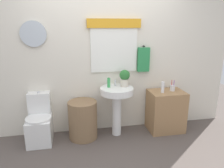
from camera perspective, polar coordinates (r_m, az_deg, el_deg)
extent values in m
plane|color=#564C47|center=(2.94, 1.46, -21.37)|extent=(8.00, 8.00, 0.00)
cube|color=silver|center=(3.51, -2.36, 7.93)|extent=(4.40, 0.10, 2.60)
cube|color=white|center=(3.47, 0.54, 9.10)|extent=(0.75, 0.03, 0.71)
cube|color=gold|center=(3.43, 0.61, 15.96)|extent=(0.85, 0.04, 0.14)
cylinder|color=silver|center=(3.42, -20.33, 12.47)|extent=(0.38, 0.03, 0.38)
cylinder|color=black|center=(3.58, 8.48, 10.00)|extent=(0.02, 0.06, 0.02)
cube|color=#2D894C|center=(3.59, 8.45, 6.47)|extent=(0.20, 0.05, 0.40)
cube|color=white|center=(3.56, -18.69, -11.47)|extent=(0.36, 0.50, 0.40)
cylinder|color=white|center=(3.42, -19.13, -8.73)|extent=(0.38, 0.38, 0.03)
cube|color=white|center=(3.57, -18.86, -4.88)|extent=(0.34, 0.18, 0.35)
cylinder|color=silver|center=(3.51, -19.12, -2.04)|extent=(0.04, 0.04, 0.02)
cylinder|color=#846647|center=(3.47, -7.81, -9.46)|extent=(0.46, 0.46, 0.61)
cylinder|color=white|center=(3.51, 1.25, -8.12)|extent=(0.15, 0.15, 0.71)
cylinder|color=white|center=(3.37, 1.29, -1.81)|extent=(0.53, 0.53, 0.10)
cylinder|color=silver|center=(3.46, 0.89, 0.36)|extent=(0.03, 0.03, 0.10)
cube|color=#9E754C|center=(3.78, 14.19, -7.00)|extent=(0.58, 0.44, 0.70)
cylinder|color=green|center=(3.36, -0.88, 0.38)|extent=(0.05, 0.05, 0.15)
cylinder|color=beige|center=(3.43, 3.38, 0.37)|extent=(0.13, 0.13, 0.12)
sphere|color=#2D7033|center=(3.40, 3.41, 2.43)|extent=(0.17, 0.17, 0.17)
cylinder|color=white|center=(3.56, 13.44, -0.85)|extent=(0.05, 0.05, 0.18)
cylinder|color=silver|center=(3.70, 15.89, -1.02)|extent=(0.08, 0.08, 0.10)
cylinder|color=purple|center=(3.70, 16.16, -0.32)|extent=(0.01, 0.03, 0.18)
cylinder|color=red|center=(3.69, 15.66, -0.34)|extent=(0.02, 0.03, 0.18)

